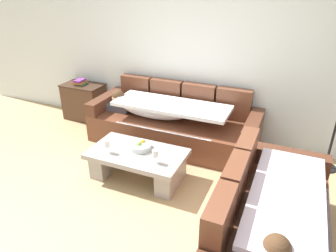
# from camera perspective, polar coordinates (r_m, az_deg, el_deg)

# --- Properties ---
(ground_plane) EXTENTS (14.00, 14.00, 0.00)m
(ground_plane) POSITION_cam_1_polar(r_m,az_deg,el_deg) (3.60, -6.88, -15.07)
(ground_plane) COLOR tan
(back_wall) EXTENTS (9.00, 0.10, 2.70)m
(back_wall) POSITION_cam_1_polar(r_m,az_deg,el_deg) (4.79, 5.44, 13.75)
(back_wall) COLOR white
(back_wall) RESTS_ON ground_plane
(couch_along_wall) EXTENTS (2.53, 0.92, 0.88)m
(couch_along_wall) POSITION_cam_1_polar(r_m,az_deg,el_deg) (4.72, 0.54, 0.54)
(couch_along_wall) COLOR brown
(couch_along_wall) RESTS_ON ground_plane
(couch_near_window) EXTENTS (0.92, 1.95, 0.88)m
(couch_near_window) POSITION_cam_1_polar(r_m,az_deg,el_deg) (3.07, 18.29, -16.72)
(couch_near_window) COLOR brown
(couch_near_window) RESTS_ON ground_plane
(coffee_table) EXTENTS (1.20, 0.68, 0.38)m
(coffee_table) POSITION_cam_1_polar(r_m,az_deg,el_deg) (3.95, -5.64, -6.52)
(coffee_table) COLOR #9C9793
(coffee_table) RESTS_ON ground_plane
(fruit_bowl) EXTENTS (0.28, 0.28, 0.10)m
(fruit_bowl) POSITION_cam_1_polar(r_m,az_deg,el_deg) (3.92, -5.10, -3.68)
(fruit_bowl) COLOR silver
(fruit_bowl) RESTS_ON coffee_table
(wine_glass_near_left) EXTENTS (0.07, 0.07, 0.17)m
(wine_glass_near_left) POSITION_cam_1_polar(r_m,az_deg,el_deg) (3.87, -11.19, -3.28)
(wine_glass_near_left) COLOR silver
(wine_glass_near_left) RESTS_ON coffee_table
(wine_glass_near_right) EXTENTS (0.07, 0.07, 0.17)m
(wine_glass_near_right) POSITION_cam_1_polar(r_m,az_deg,el_deg) (3.59, -2.41, -5.15)
(wine_glass_near_right) COLOR silver
(wine_glass_near_right) RESTS_ON coffee_table
(side_cabinet) EXTENTS (0.72, 0.44, 0.64)m
(side_cabinet) POSITION_cam_1_polar(r_m,az_deg,el_deg) (5.76, -15.11, 4.35)
(side_cabinet) COLOR #503422
(side_cabinet) RESTS_ON ground_plane
(book_stack_on_cabinet) EXTENTS (0.18, 0.22, 0.09)m
(book_stack_on_cabinet) POSITION_cam_1_polar(r_m,az_deg,el_deg) (5.67, -15.88, 7.81)
(book_stack_on_cabinet) COLOR #338C59
(book_stack_on_cabinet) RESTS_ON side_cabinet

